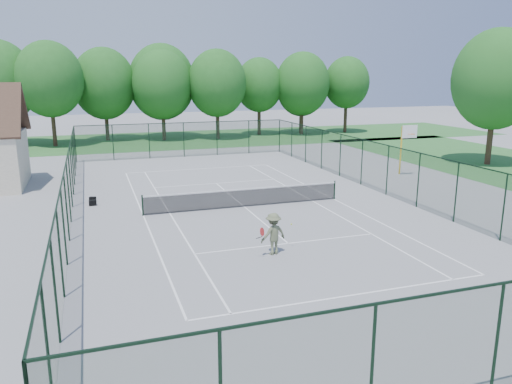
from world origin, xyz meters
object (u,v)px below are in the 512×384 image
tennis_net (244,197)px  sports_bag_a (93,199)px  basketball_goal (406,140)px  tennis_player (273,234)px

tennis_net → sports_bag_a: size_ratio=31.16×
tennis_net → sports_bag_a: bearing=154.0°
tennis_net → basketball_goal: size_ratio=3.04×
basketball_goal → sports_bag_a: (-21.43, -0.88, -2.43)m
basketball_goal → sports_bag_a: 21.58m
tennis_player → tennis_net: bearing=81.8°
basketball_goal → sports_bag_a: size_ratio=10.27×
sports_bag_a → tennis_player: bearing=-36.3°
tennis_net → tennis_player: tennis_player is taller
tennis_net → sports_bag_a: tennis_net is taller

